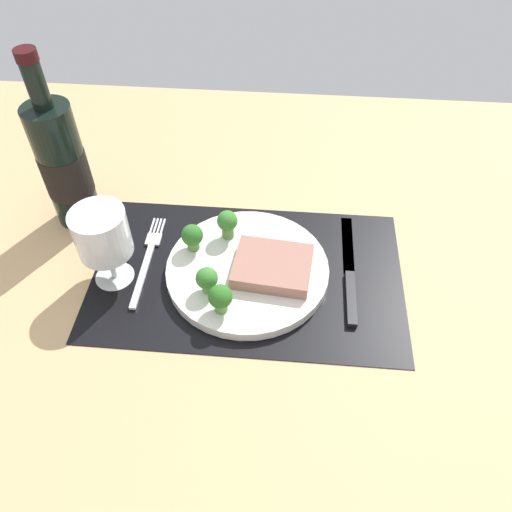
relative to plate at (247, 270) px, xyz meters
The scene contains 12 objects.
ground_plane 2.60cm from the plate, ahead, with size 140.00×110.00×3.00cm, color tan.
placemat 0.95cm from the plate, ahead, with size 47.96×30.02×0.30cm, color black.
plate is the anchor object (origin of this frame).
steak 4.36cm from the plate, ahead, with size 11.51×9.40×2.15cm, color #9E6B5B.
broccoli_center 8.14cm from the plate, 136.10° to the right, with size 3.24×3.24×4.39cm.
broccoli_near_fork 10.03cm from the plate, 160.26° to the left, with size 3.41×3.41×4.59cm.
broccoli_near_steak 9.69cm from the plate, 108.91° to the right, with size 3.45×3.45×4.78cm.
broccoli_back_left 8.24cm from the plate, 120.90° to the left, with size 3.28×3.28×5.10cm.
fork 16.23cm from the plate, behind, with size 2.40×19.20×0.50cm.
knife 15.85cm from the plate, ahead, with size 1.80×23.00×0.80cm.
wine_bottle 33.63cm from the plate, 160.05° to the left, with size 7.46×7.46×29.82cm.
wine_glass 22.06cm from the plate, behind, with size 7.97×7.97×13.22cm.
Camera 1 is at (5.67, -51.52, 60.72)cm, focal length 35.81 mm.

